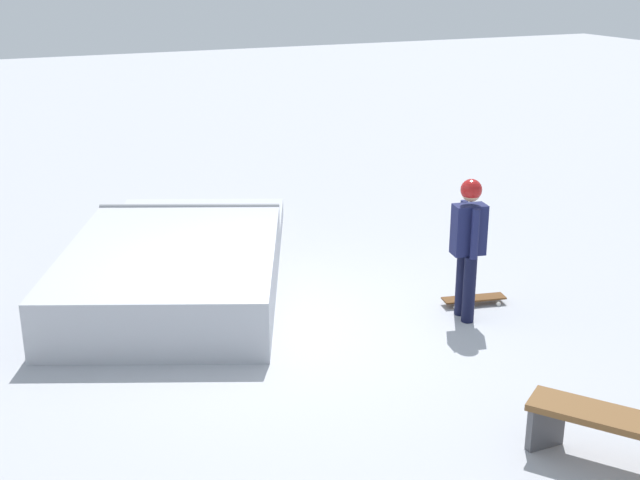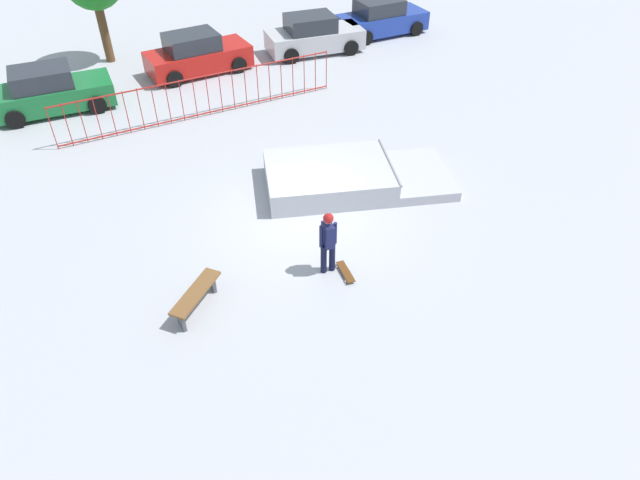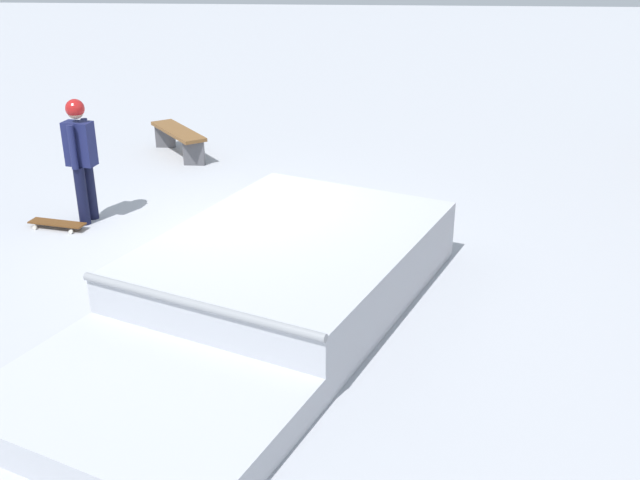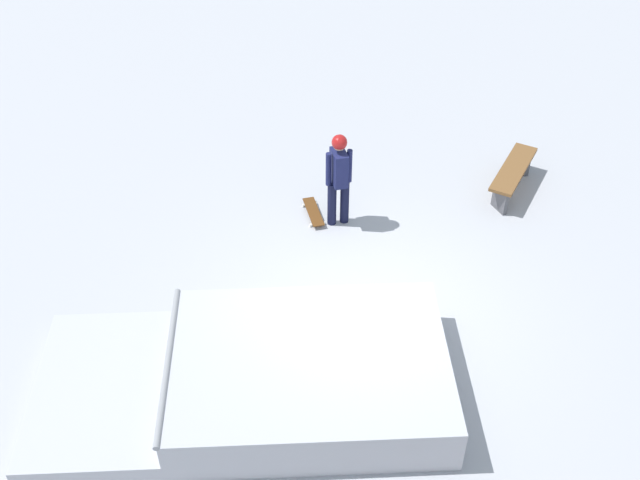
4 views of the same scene
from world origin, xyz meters
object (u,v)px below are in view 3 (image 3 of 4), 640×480
Objects in this scene: skateboard at (57,223)px; skate_ramp at (271,284)px; skater at (81,152)px; park_bench at (178,136)px.

skate_ramp is at bearing -21.59° from skateboard.
skater reaches higher than skate_ramp.
skater is at bearing -8.99° from park_bench.
park_bench is (-3.19, 0.51, -0.65)m from skater.
park_bench is (-5.59, -2.38, 0.04)m from skate_ramp.
skater is at bearing -106.96° from skate_ramp.
skateboard is 0.54× the size of park_bench.
skater is 2.09× the size of skateboard.
skateboard is at bearing -13.63° from park_bench.
skateboard is (-2.10, -3.22, -0.24)m from skate_ramp.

